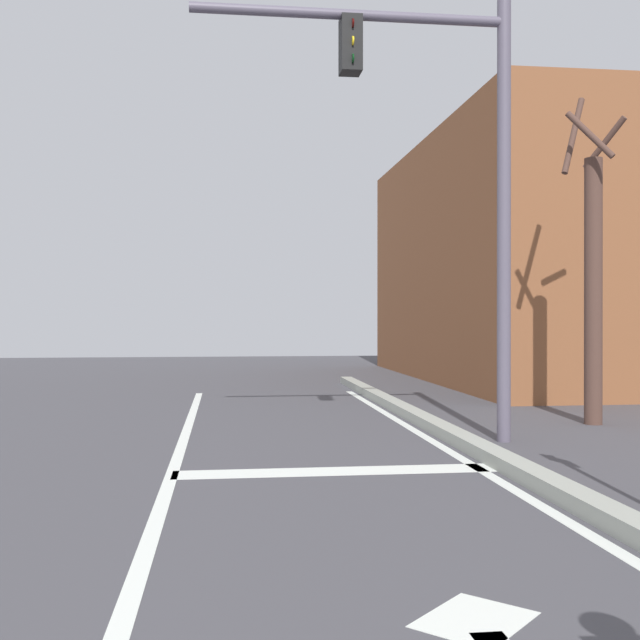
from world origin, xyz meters
The scene contains 8 objects.
lane_line_center centered at (0.50, 6.00, 0.00)m, with size 0.12×20.00×0.01m, color silver.
lane_line_curbside centered at (3.43, 6.00, 0.00)m, with size 0.12×20.00×0.01m, color silver.
stop_bar centered at (2.04, 8.24, 0.00)m, with size 3.07×0.40×0.01m, color silver.
lane_arrow_head centered at (2.19, 4.60, 0.00)m, with size 0.56×0.44×0.01m, color silver.
curb_strip centered at (3.68, 6.00, 0.07)m, with size 0.24×24.00×0.14m, color #9B9E93.
traffic_signal_mast centered at (3.49, 9.74, 3.51)m, with size 3.74×0.34×5.20m.
roadside_tree centered at (6.00, 11.00, 2.01)m, with size 0.92×0.92×4.57m.
building_block centered at (10.55, 18.53, 2.80)m, with size 9.96×10.72×5.61m, color brown.
Camera 1 is at (0.99, 1.01, 1.46)m, focal length 43.22 mm.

